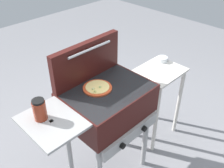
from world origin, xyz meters
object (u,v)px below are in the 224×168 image
pizza_cheese (97,88)px  prep_table (157,90)px  grill (106,106)px  sauce_jar (40,110)px  topping_bowl_near (162,59)px

pizza_cheese → prep_table: 0.79m
grill → sauce_jar: (-0.50, 0.07, 0.21)m
sauce_jar → topping_bowl_near: 1.34m
topping_bowl_near → prep_table: bearing=-152.5°
prep_table → topping_bowl_near: (0.16, 0.08, 0.25)m
grill → prep_table: (0.67, 0.00, -0.20)m
pizza_cheese → topping_bowl_near: bearing=1.9°
prep_table → topping_bowl_near: 0.30m
grill → pizza_cheese: 0.17m
grill → topping_bowl_near: size_ratio=9.94×
pizza_cheese → sauce_jar: bearing=178.7°
sauce_jar → prep_table: sauce_jar is taller
grill → sauce_jar: bearing=172.2°
sauce_jar → pizza_cheese: bearing=-1.3°
pizza_cheese → sauce_jar: sauce_jar is taller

